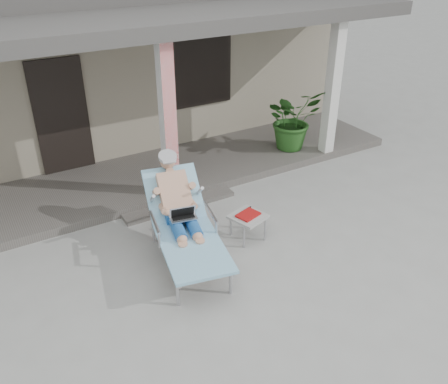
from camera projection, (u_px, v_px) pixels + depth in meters
ground at (236, 264)px, 6.76m from camera, size 60.00×60.00×0.00m
house at (89, 54)px, 10.85m from camera, size 10.40×5.40×3.30m
porch_deck at (154, 176)px, 8.98m from camera, size 10.00×2.00×0.15m
porch_overhang at (143, 28)px, 7.62m from camera, size 10.00×2.30×2.85m
porch_step at (180, 205)px, 8.14m from camera, size 2.00×0.30×0.07m
lounger at (181, 202)px, 6.58m from camera, size 1.20×2.23×1.40m
side_table at (248, 218)px, 7.17m from camera, size 0.59×0.59×0.43m
potted_palm at (293, 119)px, 9.70m from camera, size 1.17×1.02×1.25m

